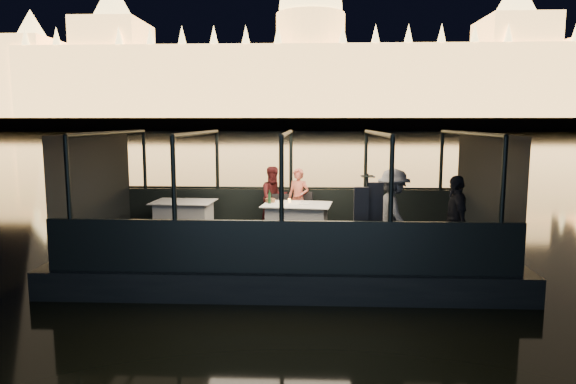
{
  "coord_description": "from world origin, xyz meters",
  "views": [
    {
      "loc": [
        0.49,
        -10.38,
        3.05
      ],
      "look_at": [
        0.0,
        0.4,
        1.55
      ],
      "focal_mm": 32.0,
      "sensor_mm": 36.0,
      "label": 1
    }
  ],
  "objects_px": {
    "dining_table_aft": "(184,216)",
    "passenger_dark": "(455,217)",
    "dining_table_central": "(297,221)",
    "chair_port_left": "(280,213)",
    "person_man_maroon": "(274,198)",
    "passenger_stripe": "(393,213)",
    "person_woman_coral": "(298,198)",
    "wine_bottle": "(270,197)",
    "chair_port_right": "(304,212)",
    "coat_stand": "(367,215)"
  },
  "relations": [
    {
      "from": "chair_port_left",
      "to": "passenger_dark",
      "type": "distance_m",
      "value": 4.15
    },
    {
      "from": "dining_table_central",
      "to": "passenger_stripe",
      "type": "relative_size",
      "value": 0.86
    },
    {
      "from": "passenger_stripe",
      "to": "chair_port_left",
      "type": "bearing_deg",
      "value": 31.37
    },
    {
      "from": "dining_table_central",
      "to": "chair_port_right",
      "type": "bearing_deg",
      "value": 79.06
    },
    {
      "from": "passenger_dark",
      "to": "chair_port_left",
      "type": "bearing_deg",
      "value": -126.87
    },
    {
      "from": "coat_stand",
      "to": "chair_port_left",
      "type": "bearing_deg",
      "value": 122.42
    },
    {
      "from": "person_woman_coral",
      "to": "chair_port_right",
      "type": "bearing_deg",
      "value": -33.52
    },
    {
      "from": "dining_table_aft",
      "to": "passenger_dark",
      "type": "bearing_deg",
      "value": -23.26
    },
    {
      "from": "coat_stand",
      "to": "wine_bottle",
      "type": "distance_m",
      "value": 2.79
    },
    {
      "from": "dining_table_aft",
      "to": "person_woman_coral",
      "type": "bearing_deg",
      "value": 9.3
    },
    {
      "from": "chair_port_left",
      "to": "passenger_stripe",
      "type": "bearing_deg",
      "value": -40.29
    },
    {
      "from": "chair_port_right",
      "to": "person_woman_coral",
      "type": "height_order",
      "value": "person_woman_coral"
    },
    {
      "from": "chair_port_right",
      "to": "coat_stand",
      "type": "distance_m",
      "value": 3.01
    },
    {
      "from": "person_woman_coral",
      "to": "wine_bottle",
      "type": "bearing_deg",
      "value": -102.16
    },
    {
      "from": "wine_bottle",
      "to": "dining_table_central",
      "type": "bearing_deg",
      "value": -3.56
    },
    {
      "from": "person_man_maroon",
      "to": "passenger_stripe",
      "type": "relative_size",
      "value": 0.88
    },
    {
      "from": "dining_table_central",
      "to": "coat_stand",
      "type": "distance_m",
      "value": 2.45
    },
    {
      "from": "person_woman_coral",
      "to": "person_man_maroon",
      "type": "relative_size",
      "value": 0.98
    },
    {
      "from": "person_woman_coral",
      "to": "passenger_dark",
      "type": "relative_size",
      "value": 0.9
    },
    {
      "from": "person_woman_coral",
      "to": "passenger_stripe",
      "type": "distance_m",
      "value": 3.03
    },
    {
      "from": "person_man_maroon",
      "to": "chair_port_left",
      "type": "bearing_deg",
      "value": -89.98
    },
    {
      "from": "passenger_stripe",
      "to": "chair_port_right",
      "type": "bearing_deg",
      "value": 22.27
    },
    {
      "from": "coat_stand",
      "to": "passenger_stripe",
      "type": "relative_size",
      "value": 0.97
    },
    {
      "from": "person_woman_coral",
      "to": "passenger_dark",
      "type": "xyz_separation_m",
      "value": [
        2.87,
        -2.78,
        0.1
      ]
    },
    {
      "from": "person_woman_coral",
      "to": "person_man_maroon",
      "type": "xyz_separation_m",
      "value": [
        -0.57,
        0.08,
        0.0
      ]
    },
    {
      "from": "person_man_maroon",
      "to": "dining_table_central",
      "type": "bearing_deg",
      "value": -84.42
    },
    {
      "from": "person_man_maroon",
      "to": "wine_bottle",
      "type": "relative_size",
      "value": 5.01
    },
    {
      "from": "dining_table_central",
      "to": "chair_port_right",
      "type": "relative_size",
      "value": 1.61
    },
    {
      "from": "dining_table_central",
      "to": "chair_port_left",
      "type": "xyz_separation_m",
      "value": [
        -0.41,
        0.65,
        0.06
      ]
    },
    {
      "from": "person_man_maroon",
      "to": "passenger_stripe",
      "type": "xyz_separation_m",
      "value": [
        2.4,
        -2.5,
        0.1
      ]
    },
    {
      "from": "dining_table_central",
      "to": "chair_port_right",
      "type": "height_order",
      "value": "chair_port_right"
    },
    {
      "from": "chair_port_left",
      "to": "passenger_stripe",
      "type": "xyz_separation_m",
      "value": [
        2.24,
        -2.14,
        0.4
      ]
    },
    {
      "from": "chair_port_right",
      "to": "passenger_dark",
      "type": "bearing_deg",
      "value": -22.51
    },
    {
      "from": "dining_table_central",
      "to": "passenger_dark",
      "type": "height_order",
      "value": "passenger_dark"
    },
    {
      "from": "chair_port_right",
      "to": "person_woman_coral",
      "type": "distance_m",
      "value": 0.39
    },
    {
      "from": "coat_stand",
      "to": "passenger_dark",
      "type": "bearing_deg",
      "value": 5.95
    },
    {
      "from": "person_man_maroon",
      "to": "passenger_dark",
      "type": "distance_m",
      "value": 4.48
    },
    {
      "from": "passenger_stripe",
      "to": "passenger_dark",
      "type": "distance_m",
      "value": 1.11
    },
    {
      "from": "chair_port_right",
      "to": "wine_bottle",
      "type": "xyz_separation_m",
      "value": [
        -0.74,
        -0.7,
        0.47
      ]
    },
    {
      "from": "wine_bottle",
      "to": "passenger_stripe",
      "type": "bearing_deg",
      "value": -32.14
    },
    {
      "from": "passenger_stripe",
      "to": "dining_table_aft",
      "type": "bearing_deg",
      "value": 50.87
    },
    {
      "from": "wine_bottle",
      "to": "person_woman_coral",
      "type": "bearing_deg",
      "value": 56.04
    },
    {
      "from": "dining_table_central",
      "to": "chair_port_left",
      "type": "distance_m",
      "value": 0.77
    },
    {
      "from": "chair_port_right",
      "to": "person_woman_coral",
      "type": "relative_size",
      "value": 0.62
    },
    {
      "from": "wine_bottle",
      "to": "dining_table_aft",
      "type": "bearing_deg",
      "value": 166.88
    },
    {
      "from": "dining_table_central",
      "to": "passenger_stripe",
      "type": "distance_m",
      "value": 2.4
    },
    {
      "from": "person_woman_coral",
      "to": "person_man_maroon",
      "type": "bearing_deg",
      "value": -166.28
    },
    {
      "from": "coat_stand",
      "to": "passenger_dark",
      "type": "xyz_separation_m",
      "value": [
        1.59,
        0.17,
        -0.05
      ]
    },
    {
      "from": "passenger_stripe",
      "to": "wine_bottle",
      "type": "xyz_separation_m",
      "value": [
        -2.43,
        1.53,
        0.06
      ]
    },
    {
      "from": "dining_table_central",
      "to": "dining_table_aft",
      "type": "bearing_deg",
      "value": 169.04
    }
  ]
}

